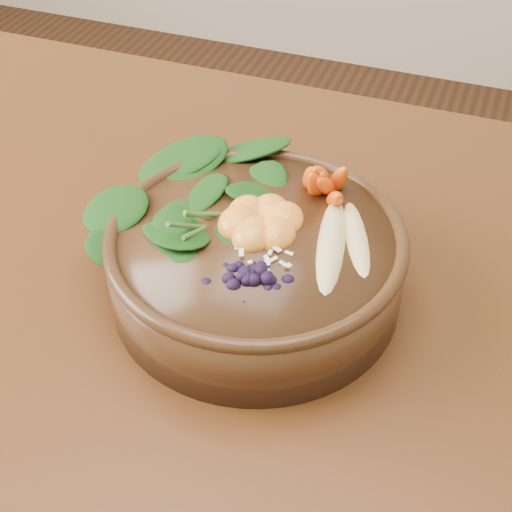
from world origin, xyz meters
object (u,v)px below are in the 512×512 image
(dining_table, at_px, (203,420))
(stoneware_bowl, at_px, (256,265))
(mandarin_cluster, at_px, (261,210))
(carrot_cluster, at_px, (320,159))
(blueberry_pile, at_px, (249,261))
(kale_heap, at_px, (221,175))
(banana_halves, at_px, (345,229))

(dining_table, height_order, stoneware_bowl, stoneware_bowl)
(mandarin_cluster, bearing_deg, stoneware_bowl, -84.75)
(carrot_cluster, relative_size, mandarin_cluster, 0.87)
(stoneware_bowl, xyz_separation_m, blueberry_pile, (0.01, -0.05, 0.05))
(dining_table, relative_size, carrot_cluster, 23.40)
(dining_table, bearing_deg, blueberry_pile, 41.46)
(stoneware_bowl, distance_m, mandarin_cluster, 0.05)
(stoneware_bowl, height_order, mandarin_cluster, mandarin_cluster)
(kale_heap, xyz_separation_m, banana_halves, (0.12, -0.02, -0.01))
(mandarin_cluster, bearing_deg, dining_table, -101.78)
(stoneware_bowl, bearing_deg, dining_table, -104.92)
(kale_heap, relative_size, blueberry_pile, 1.42)
(kale_heap, bearing_deg, blueberry_pile, -56.61)
(carrot_cluster, distance_m, banana_halves, 0.07)
(dining_table, bearing_deg, stoneware_bowl, 75.08)
(stoneware_bowl, bearing_deg, mandarin_cluster, 95.25)
(carrot_cluster, xyz_separation_m, blueberry_pile, (-0.02, -0.12, -0.02))
(stoneware_bowl, bearing_deg, kale_heap, 138.46)
(stoneware_bowl, relative_size, kale_heap, 1.53)
(dining_table, relative_size, blueberry_pile, 13.97)
(mandarin_cluster, bearing_deg, carrot_cluster, 61.78)
(kale_heap, relative_size, mandarin_cluster, 2.07)
(dining_table, relative_size, mandarin_cluster, 20.35)
(kale_heap, xyz_separation_m, blueberry_pile, (0.06, -0.09, -0.00))
(kale_heap, distance_m, banana_halves, 0.12)
(dining_table, height_order, mandarin_cluster, mandarin_cluster)
(banana_halves, bearing_deg, kale_heap, 156.45)
(dining_table, xyz_separation_m, banana_halves, (0.09, 0.10, 0.17))
(banana_halves, bearing_deg, mandarin_cluster, 170.25)
(stoneware_bowl, height_order, carrot_cluster, carrot_cluster)
(dining_table, height_order, carrot_cluster, carrot_cluster)
(carrot_cluster, relative_size, banana_halves, 0.48)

